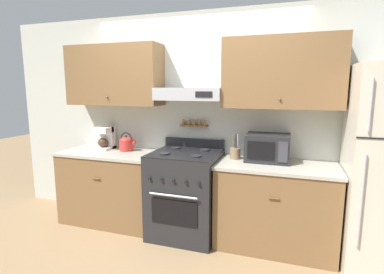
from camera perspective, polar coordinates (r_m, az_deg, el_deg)
name	(u,v)px	position (r m, az deg, el deg)	size (l,w,h in m)	color
ground_plane	(177,245)	(3.43, -2.95, -19.90)	(16.00, 16.00, 0.00)	#937551
wall_back	(194,105)	(3.57, 0.37, 6.08)	(5.20, 0.46, 2.55)	silver
counter_left	(113,186)	(3.95, -14.90, -9.08)	(1.23, 0.65, 0.90)	brown
counter_right	(275,206)	(3.35, 15.51, -12.50)	(1.22, 0.65, 0.90)	brown
stove_range	(185,193)	(3.47, -1.26, -10.70)	(0.74, 0.73, 1.07)	#232326
tea_kettle	(126,143)	(3.83, -12.37, -1.20)	(0.22, 0.17, 0.23)	red
coffee_maker	(105,138)	(4.02, -16.26, -0.16)	(0.20, 0.22, 0.28)	white
microwave	(268,148)	(3.31, 14.21, -1.97)	(0.46, 0.37, 0.29)	#232326
utensil_crock	(235,153)	(3.35, 8.23, -2.99)	(0.11, 0.11, 0.28)	#8E7051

